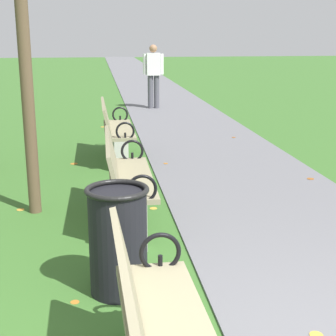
# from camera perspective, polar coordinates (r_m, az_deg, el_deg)

# --- Properties ---
(paved_walkway) EXTENTS (2.30, 44.00, 0.02)m
(paved_walkway) POSITION_cam_1_polar(r_m,az_deg,el_deg) (20.36, -2.53, 9.44)
(paved_walkway) COLOR slate
(paved_walkway) RESTS_ON ground
(park_bench_2) EXTENTS (0.49, 1.61, 0.90)m
(park_bench_2) POSITION_cam_1_polar(r_m,az_deg,el_deg) (5.31, -4.73, -1.07)
(park_bench_2) COLOR gray
(park_bench_2) RESTS_ON ground
(park_bench_3) EXTENTS (0.47, 1.60, 0.90)m
(park_bench_3) POSITION_cam_1_polar(r_m,az_deg,el_deg) (8.00, -5.90, 4.33)
(park_bench_3) COLOR gray
(park_bench_3) RESTS_ON ground
(pedestrian_walking) EXTENTS (0.53, 0.23, 1.62)m
(pedestrian_walking) POSITION_cam_1_polar(r_m,az_deg,el_deg) (13.38, -1.64, 10.54)
(pedestrian_walking) COLOR #4C4C56
(pedestrian_walking) RESTS_ON paved_walkway
(trash_bin) EXTENTS (0.48, 0.48, 0.84)m
(trash_bin) POSITION_cam_1_polar(r_m,az_deg,el_deg) (3.91, -5.58, -7.99)
(trash_bin) COLOR black
(trash_bin) RESTS_ON ground
(scattered_leaves) EXTENTS (4.39, 9.53, 0.02)m
(scattered_leaves) POSITION_cam_1_polar(r_m,az_deg,el_deg) (6.30, -1.42, -2.95)
(scattered_leaves) COLOR #93511E
(scattered_leaves) RESTS_ON ground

